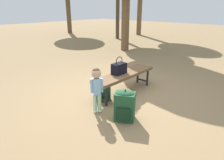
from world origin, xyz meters
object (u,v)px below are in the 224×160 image
at_px(handbag, 119,68).
at_px(park_bench, 124,76).
at_px(backpack_small, 105,92).
at_px(child_standing, 97,84).
at_px(backpack_large, 125,105).

bearing_deg(handbag, park_bench, 151.28).
xyz_separation_m(park_bench, backpack_small, (0.54, -0.05, -0.21)).
bearing_deg(handbag, child_standing, 14.62).
distance_m(child_standing, backpack_small, 0.60).
xyz_separation_m(park_bench, handbag, (0.11, -0.06, 0.18)).
bearing_deg(child_standing, park_bench, -170.22).
height_order(handbag, child_standing, handbag).
bearing_deg(park_bench, backpack_small, -5.74).
bearing_deg(backpack_small, park_bench, 174.26).
bearing_deg(park_bench, child_standing, 9.78).
relative_size(handbag, backpack_small, 1.02).
height_order(park_bench, backpack_small, park_bench).
bearing_deg(backpack_large, backpack_small, -112.69).
bearing_deg(child_standing, handbag, -165.38).
bearing_deg(backpack_large, park_bench, -141.00).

